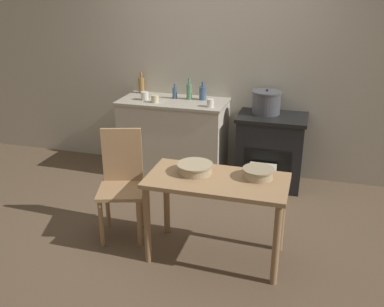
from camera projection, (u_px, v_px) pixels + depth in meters
name	position (u px, v px, depth m)	size (l,w,h in m)	color
ground_plane	(178.00, 231.00, 4.05)	(14.00, 14.00, 0.00)	brown
wall_back	(218.00, 67.00, 4.99)	(8.00, 0.07, 2.55)	beige
counter_cabinet	(174.00, 138.00, 5.11)	(1.24, 0.63, 0.92)	beige
stove	(270.00, 150.00, 4.86)	(0.76, 0.56, 0.82)	black
work_table	(217.00, 192.00, 3.46)	(1.14, 0.57, 0.72)	#A87F56
chair	(122.00, 181.00, 3.85)	(0.50, 0.50, 0.98)	#A87F56
flour_sack	(261.00, 182.00, 4.59)	(0.28, 0.20, 0.38)	beige
stock_pot	(266.00, 102.00, 4.75)	(0.33, 0.33, 0.28)	#4C4C51
mixing_bowl_large	(258.00, 173.00, 3.41)	(0.25, 0.25, 0.08)	tan
mixing_bowl_small	(195.00, 168.00, 3.51)	(0.30, 0.30, 0.08)	tan
bottle_far_left	(203.00, 93.00, 4.93)	(0.08, 0.08, 0.21)	#3D5675
bottle_left	(175.00, 93.00, 4.99)	(0.06, 0.06, 0.18)	#3D5675
bottle_mid_left	(141.00, 85.00, 5.23)	(0.07, 0.07, 0.26)	olive
bottle_center_left	(189.00, 91.00, 4.94)	(0.06, 0.06, 0.25)	#517F5B
cup_center	(155.00, 99.00, 4.83)	(0.08, 0.08, 0.08)	beige
cup_center_right	(210.00, 103.00, 4.65)	(0.08, 0.08, 0.09)	silver
cup_mid_right	(145.00, 96.00, 4.93)	(0.09, 0.09, 0.10)	silver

